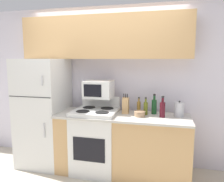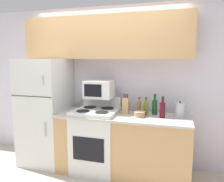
% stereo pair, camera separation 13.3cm
% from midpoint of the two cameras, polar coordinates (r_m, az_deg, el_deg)
% --- Properties ---
extents(ground_plane, '(12.00, 12.00, 0.00)m').
position_cam_midpoint_polar(ground_plane, '(3.37, -3.75, -22.18)').
color(ground_plane, beige).
extents(wall_back, '(8.00, 0.05, 2.55)m').
position_cam_midpoint_polar(wall_back, '(3.65, 0.09, 1.47)').
color(wall_back, silver).
rests_on(wall_back, ground_plane).
extents(lower_cabinets, '(1.93, 0.65, 0.90)m').
position_cam_midpoint_polar(lower_cabinets, '(3.35, 3.86, -13.75)').
color(lower_cabinets, tan).
rests_on(lower_cabinets, ground_plane).
extents(refrigerator, '(0.70, 0.74, 1.71)m').
position_cam_midpoint_polar(refrigerator, '(3.76, -15.99, -5.12)').
color(refrigerator, silver).
rests_on(refrigerator, ground_plane).
extents(upper_cabinets, '(2.63, 0.31, 0.65)m').
position_cam_midpoint_polar(upper_cabinets, '(3.47, -0.75, 13.81)').
color(upper_cabinets, tan).
rests_on(upper_cabinets, refrigerator).
extents(stove, '(0.65, 0.64, 1.12)m').
position_cam_midpoint_polar(stove, '(3.43, -3.06, -12.48)').
color(stove, silver).
rests_on(stove, ground_plane).
extents(microwave, '(0.42, 0.34, 0.26)m').
position_cam_midpoint_polar(microwave, '(3.36, -2.22, 0.48)').
color(microwave, silver).
rests_on(microwave, stove).
extents(knife_block, '(0.09, 0.10, 0.30)m').
position_cam_midpoint_polar(knife_block, '(3.26, 4.81, -3.80)').
color(knife_block, tan).
rests_on(knife_block, lower_cabinets).
extents(bowl, '(0.16, 0.16, 0.08)m').
position_cam_midpoint_polar(bowl, '(3.12, 8.44, -5.92)').
color(bowl, tan).
rests_on(bowl, lower_cabinets).
extents(bottle_olive_oil, '(0.06, 0.06, 0.26)m').
position_cam_midpoint_polar(bottle_olive_oil, '(3.21, 10.01, -4.44)').
color(bottle_olive_oil, '#5B6619').
rests_on(bottle_olive_oil, lower_cabinets).
extents(bottle_wine_red, '(0.08, 0.08, 0.30)m').
position_cam_midpoint_polar(bottle_wine_red, '(3.11, 14.24, -4.69)').
color(bottle_wine_red, '#470F19').
rests_on(bottle_wine_red, lower_cabinets).
extents(bottle_vinegar, '(0.06, 0.06, 0.24)m').
position_cam_midpoint_polar(bottle_vinegar, '(3.32, 8.27, -4.11)').
color(bottle_vinegar, olive).
rests_on(bottle_vinegar, lower_cabinets).
extents(bottle_wine_green, '(0.08, 0.08, 0.30)m').
position_cam_midpoint_polar(bottle_wine_green, '(3.28, 12.22, -3.97)').
color(bottle_wine_green, '#194C23').
rests_on(bottle_wine_green, lower_cabinets).
extents(kettle, '(0.14, 0.14, 0.23)m').
position_cam_midpoint_polar(kettle, '(3.21, 18.41, -4.76)').
color(kettle, '#B7B7BC').
rests_on(kettle, lower_cabinets).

